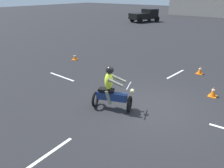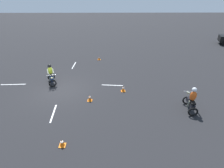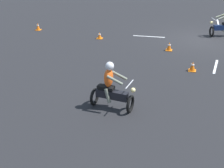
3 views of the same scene
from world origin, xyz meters
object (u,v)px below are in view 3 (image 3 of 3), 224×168
traffic_cone_near_left (193,66)px  traffic_cone_far_center (38,27)px  motorcycle_rider_foreground (224,24)px  traffic_cone_far_right (100,36)px  traffic_cone_mid_left (169,46)px  motorcycle_rider_background (111,89)px

traffic_cone_near_left → traffic_cone_far_center: 10.29m
motorcycle_rider_foreground → traffic_cone_far_right: 7.15m
traffic_cone_far_center → traffic_cone_far_right: bearing=171.4°
motorcycle_rider_foreground → traffic_cone_near_left: motorcycle_rider_foreground is taller
motorcycle_rider_foreground → traffic_cone_far_center: 11.06m
traffic_cone_near_left → traffic_cone_mid_left: traffic_cone_mid_left is taller
traffic_cone_mid_left → motorcycle_rider_foreground: bearing=-128.7°
motorcycle_rider_foreground → traffic_cone_near_left: size_ratio=3.90×
traffic_cone_near_left → traffic_cone_far_center: bearing=-22.7°
motorcycle_rider_background → traffic_cone_mid_left: (-1.19, -6.44, -0.51)m
motorcycle_rider_background → traffic_cone_far_center: bearing=-131.9°
motorcycle_rider_background → traffic_cone_near_left: 4.76m
motorcycle_rider_foreground → traffic_cone_mid_left: 4.34m
traffic_cone_near_left → motorcycle_rider_foreground: bearing=-103.8°
traffic_cone_far_right → traffic_cone_near_left: bearing=147.7°
motorcycle_rider_background → traffic_cone_mid_left: bearing=176.4°
traffic_cone_near_left → traffic_cone_far_right: size_ratio=1.14×
traffic_cone_far_right → traffic_cone_far_center: traffic_cone_far_center is taller
traffic_cone_far_right → motorcycle_rider_foreground: bearing=-160.2°
motorcycle_rider_foreground → traffic_cone_mid_left: (2.69, 3.36, -0.51)m
traffic_cone_mid_left → traffic_cone_far_center: bearing=-10.9°
traffic_cone_near_left → traffic_cone_far_right: traffic_cone_near_left is taller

